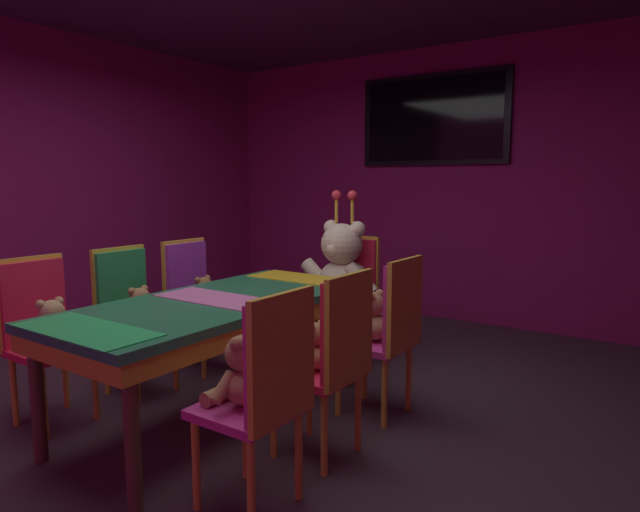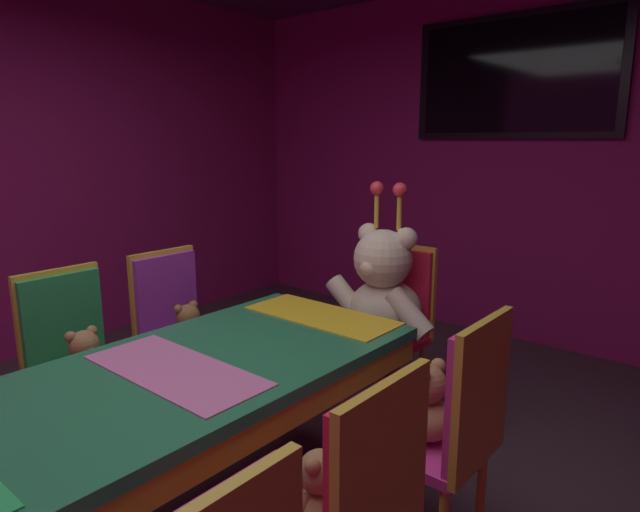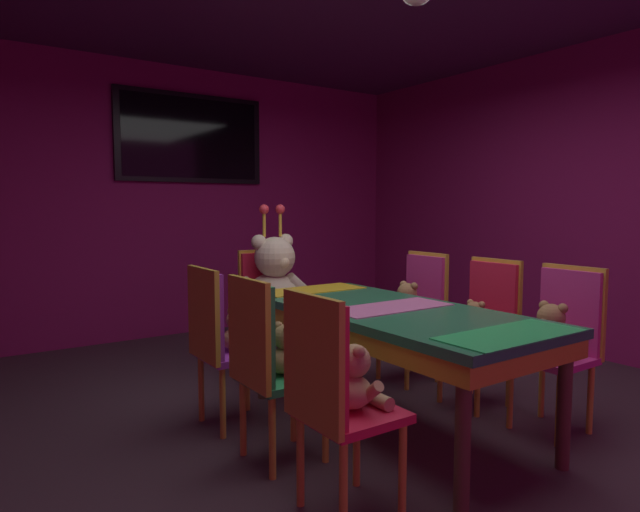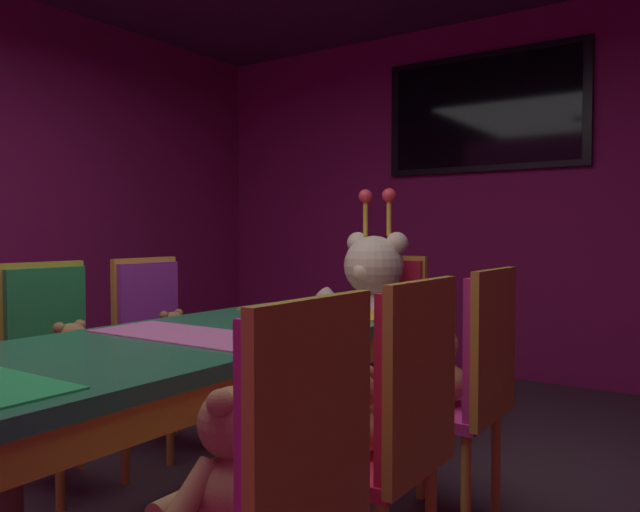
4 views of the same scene
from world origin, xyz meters
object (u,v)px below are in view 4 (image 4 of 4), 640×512
object	(u,v)px
chair_right_1	(397,415)
chair_right_2	(473,373)
chair_right_0	(284,479)
throne_chair	(387,324)
teddy_right_0	(232,465)
teddy_right_2	(437,369)
teddy_left_1	(73,357)
king_teddy_bear	(373,300)
wall_tv	(484,112)
chair_left_1	(53,349)
banquet_table	(189,359)
chair_left_2	(155,332)
teddy_left_2	(174,340)
teddy_right_1	(354,416)

from	to	relation	value
chair_right_1	chair_right_2	xyz separation A→B (m)	(-0.01, 0.64, 0.00)
chair_right_0	throne_chair	size ratio (longest dim) A/B	1.00
teddy_right_0	teddy_right_2	bearing A→B (deg)	-88.72
teddy_left_1	chair_right_1	distance (m)	1.59
king_teddy_bear	wall_tv	world-z (taller)	wall_tv
teddy_left_1	chair_left_1	bearing A→B (deg)	180.00
banquet_table	chair_left_2	xyz separation A→B (m)	(-0.86, 0.59, -0.05)
teddy_right_0	throne_chair	distance (m)	2.25
chair_left_1	chair_left_2	xyz separation A→B (m)	(0.00, 0.58, 0.00)
chair_right_0	chair_right_2	bearing A→B (deg)	-88.69
teddy_left_1	teddy_right_2	bearing A→B (deg)	22.81
throne_chair	wall_tv	xyz separation A→B (m)	(0.00, 1.56, 1.45)
chair_left_1	chair_right_2	world-z (taller)	same
teddy_left_2	teddy_right_1	xyz separation A→B (m)	(1.44, -0.62, -0.00)
chair_left_1	teddy_right_2	bearing A→B (deg)	20.93
banquet_table	teddy_left_1	size ratio (longest dim) A/B	6.96
chair_left_2	teddy_right_0	xyz separation A→B (m)	(1.60, -1.17, 0.00)
chair_left_1	wall_tv	world-z (taller)	wall_tv
teddy_right_2	wall_tv	world-z (taller)	wall_tv
teddy_left_2	king_teddy_bear	distance (m)	1.08
chair_right_2	king_teddy_bear	size ratio (longest dim) A/B	1.09
chair_right_2	teddy_left_2	bearing A→B (deg)	0.72
chair_right_2	wall_tv	world-z (taller)	wall_tv
throne_chair	king_teddy_bear	size ratio (longest dim) A/B	1.09
teddy_right_0	teddy_right_1	xyz separation A→B (m)	(-0.01, 0.55, -0.03)
chair_left_1	chair_right_2	xyz separation A→B (m)	(1.72, 0.60, 0.00)
chair_left_1	teddy_left_1	size ratio (longest dim) A/B	3.39
chair_right_1	chair_left_1	bearing A→B (deg)	-1.17
teddy_left_1	chair_right_2	distance (m)	1.69
chair_left_1	chair_right_1	distance (m)	1.73
teddy_left_1	teddy_right_1	size ratio (longest dim) A/B	1.07
teddy_left_2	chair_right_1	xyz separation A→B (m)	(1.59, -0.62, 0.03)
banquet_table	chair_right_0	xyz separation A→B (m)	(0.88, -0.58, -0.05)
teddy_left_2	teddy_right_1	world-z (taller)	teddy_left_2
teddy_left_2	king_teddy_bear	size ratio (longest dim) A/B	0.31
teddy_left_2	teddy_right_2	bearing A→B (deg)	0.79
throne_chair	wall_tv	bearing A→B (deg)	180.00
wall_tv	banquet_table	bearing A→B (deg)	-90.00
chair_right_1	king_teddy_bear	world-z (taller)	king_teddy_bear
banquet_table	chair_right_0	bearing A→B (deg)	-33.29
teddy_right_1	throne_chair	xyz separation A→B (m)	(-0.72, 1.57, 0.03)
chair_left_2	wall_tv	world-z (taller)	wall_tv
banquet_table	teddy_right_0	distance (m)	0.94
teddy_left_2	teddy_right_0	xyz separation A→B (m)	(1.46, -1.17, 0.03)
teddy_left_1	chair_right_2	world-z (taller)	chair_right_2
king_teddy_bear	chair_right_2	bearing A→B (deg)	48.26
teddy_left_1	king_teddy_bear	world-z (taller)	king_teddy_bear
chair_right_0	chair_left_2	bearing A→B (deg)	-33.83
teddy_left_2	throne_chair	distance (m)	1.20
chair_right_0	chair_left_1	bearing A→B (deg)	-18.61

